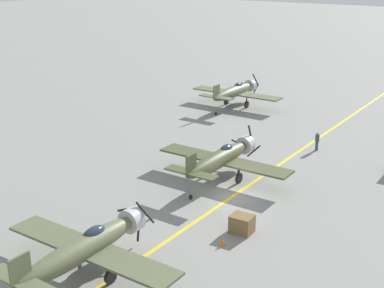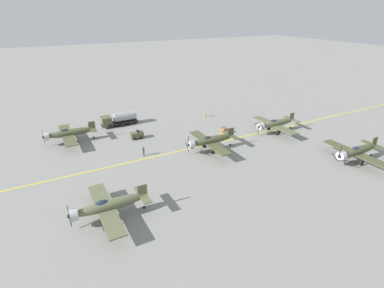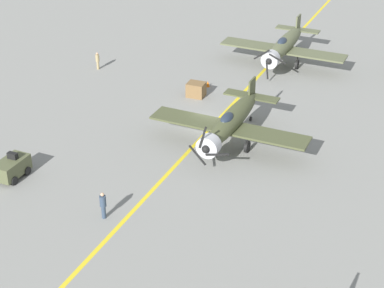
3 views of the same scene
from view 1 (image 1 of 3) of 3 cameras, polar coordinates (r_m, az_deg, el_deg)
name	(u,v)px [view 1 (image 1 of 3)]	position (r m, az deg, el deg)	size (l,w,h in m)	color
ground_plane	(233,196)	(42.42, 4.39, -5.57)	(400.00, 400.00, 0.00)	gray
taxiway_stripe	(233,196)	(42.42, 4.39, -5.57)	(0.30, 160.00, 0.01)	yellow
airplane_near_center	(86,247)	(31.74, -11.27, -10.75)	(12.00, 9.98, 3.65)	#5B6041
airplane_far_left	(235,91)	(67.98, 4.63, 5.61)	(12.00, 9.98, 3.65)	#5E6344
airplane_mid_center	(222,158)	(44.59, 3.18, -1.51)	(12.00, 9.98, 3.76)	#4A4F30
ground_crew_inspecting	(317,140)	(53.47, 13.20, 0.37)	(0.40, 0.40, 1.85)	#334256
supply_crate_by_tanker	(242,224)	(36.87, 5.35, -8.48)	(1.49, 1.24, 1.24)	brown
traffic_cone	(223,242)	(35.31, 3.29, -10.38)	(0.36, 0.36, 0.55)	orange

